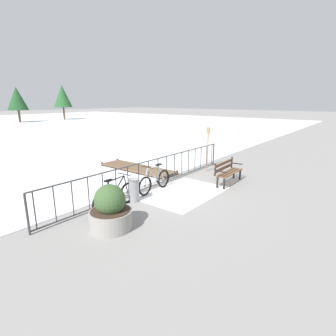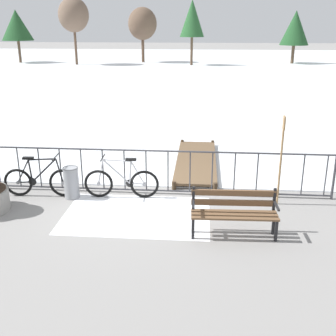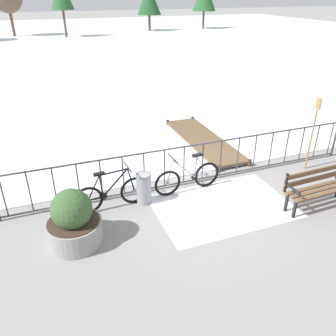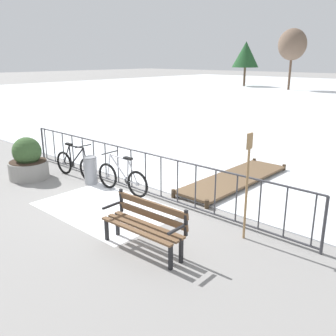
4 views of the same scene
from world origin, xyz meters
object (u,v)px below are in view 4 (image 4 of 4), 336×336
at_px(oar_upright, 247,180).
at_px(planter_with_shrub, 28,161).
at_px(bicycle_near_railing, 122,178).
at_px(park_bench, 145,222).
at_px(trash_bin, 91,170).
at_px(bicycle_second, 75,165).

bearing_deg(oar_upright, planter_with_shrub, -171.95).
distance_m(bicycle_near_railing, park_bench, 2.90).
bearing_deg(oar_upright, trash_bin, -179.75).
xyz_separation_m(bicycle_second, trash_bin, (0.74, -0.03, 0.00)).
bearing_deg(bicycle_second, oar_upright, -0.10).
bearing_deg(park_bench, bicycle_second, 160.76).
distance_m(bicycle_second, park_bench, 4.56).
bearing_deg(planter_with_shrub, bicycle_near_railing, 19.20).
height_order(bicycle_near_railing, bicycle_second, same).
relative_size(bicycle_near_railing, planter_with_shrub, 1.49).
height_order(bicycle_second, park_bench, bicycle_second).
bearing_deg(park_bench, trash_bin, 157.58).
bearing_deg(bicycle_near_railing, trash_bin, -174.77).
xyz_separation_m(trash_bin, oar_upright, (4.63, 0.02, 0.76)).
relative_size(bicycle_near_railing, trash_bin, 2.34).
relative_size(bicycle_near_railing, bicycle_second, 1.00).
relative_size(bicycle_second, park_bench, 1.06).
bearing_deg(oar_upright, bicycle_near_railing, 178.62).
xyz_separation_m(bicycle_near_railing, planter_with_shrub, (-2.80, -0.97, 0.11)).
xyz_separation_m(planter_with_shrub, oar_upright, (6.29, 0.89, 0.66)).
relative_size(park_bench, oar_upright, 0.82).
height_order(bicycle_near_railing, trash_bin, bicycle_near_railing).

